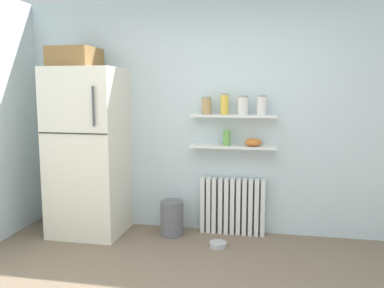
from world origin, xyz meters
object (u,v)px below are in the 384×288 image
(vase, at_px, (227,138))
(pet_food_bowl, at_px, (218,245))
(trash_bin, at_px, (172,218))
(storage_jar_2, at_px, (243,105))
(shelf_bowl, at_px, (253,142))
(storage_jar_1, at_px, (225,104))
(refrigerator, at_px, (88,148))
(radiator, at_px, (233,206))
(storage_jar_3, at_px, (262,105))
(storage_jar_0, at_px, (206,106))

(vase, relative_size, pet_food_bowl, 0.95)
(pet_food_bowl, bearing_deg, vase, 85.09)
(trash_bin, bearing_deg, storage_jar_2, 11.80)
(shelf_bowl, distance_m, pet_food_bowl, 1.14)
(shelf_bowl, bearing_deg, storage_jar_1, 180.00)
(refrigerator, bearing_deg, storage_jar_2, 7.88)
(radiator, height_order, storage_jar_2, storage_jar_2)
(storage_jar_1, xyz_separation_m, storage_jar_3, (0.40, -0.00, -0.01))
(storage_jar_3, xyz_separation_m, vase, (-0.37, 0.00, -0.36))
(vase, xyz_separation_m, trash_bin, (-0.58, -0.16, -0.90))
(storage_jar_0, xyz_separation_m, storage_jar_2, (0.40, 0.00, 0.01))
(radiator, relative_size, pet_food_bowl, 4.03)
(vase, bearing_deg, pet_food_bowl, -94.91)
(storage_jar_3, bearing_deg, vase, 180.00)
(shelf_bowl, bearing_deg, storage_jar_2, 180.00)
(refrigerator, xyz_separation_m, vase, (1.52, 0.23, 0.12))
(radiator, xyz_separation_m, storage_jar_3, (0.30, -0.03, 1.13))
(storage_jar_2, relative_size, pet_food_bowl, 1.15)
(shelf_bowl, relative_size, trash_bin, 0.48)
(refrigerator, xyz_separation_m, pet_food_bowl, (1.49, -0.16, -0.95))
(storage_jar_0, bearing_deg, radiator, 5.77)
(vase, bearing_deg, storage_jar_0, -180.00)
(trash_bin, bearing_deg, shelf_bowl, 10.25)
(refrigerator, distance_m, trash_bin, 1.22)
(vase, height_order, shelf_bowl, vase)
(refrigerator, relative_size, storage_jar_3, 9.71)
(refrigerator, distance_m, storage_jar_3, 1.96)
(storage_jar_3, height_order, trash_bin, storage_jar_3)
(storage_jar_0, relative_size, shelf_bowl, 1.03)
(pet_food_bowl, bearing_deg, refrigerator, 173.72)
(radiator, relative_size, storage_jar_3, 3.38)
(vase, xyz_separation_m, pet_food_bowl, (-0.03, -0.40, -1.06))
(storage_jar_2, height_order, vase, storage_jar_2)
(storage_jar_1, height_order, vase, storage_jar_1)
(storage_jar_2, xyz_separation_m, pet_food_bowl, (-0.20, -0.40, -1.42))
(storage_jar_1, distance_m, shelf_bowl, 0.51)
(vase, bearing_deg, shelf_bowl, 0.00)
(storage_jar_1, height_order, storage_jar_3, storage_jar_1)
(storage_jar_0, bearing_deg, storage_jar_1, 0.00)
(storage_jar_1, xyz_separation_m, vase, (0.03, 0.00, -0.37))
(storage_jar_2, bearing_deg, trash_bin, -168.20)
(refrigerator, distance_m, shelf_bowl, 1.82)
(radiator, distance_m, pet_food_bowl, 0.53)
(trash_bin, bearing_deg, pet_food_bowl, -23.74)
(refrigerator, relative_size, storage_jar_2, 10.10)
(radiator, relative_size, trash_bin, 1.84)
(storage_jar_2, bearing_deg, storage_jar_1, 180.00)
(storage_jar_0, bearing_deg, pet_food_bowl, -64.33)
(storage_jar_0, relative_size, vase, 1.14)
(vase, xyz_separation_m, shelf_bowl, (0.29, 0.00, -0.04))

